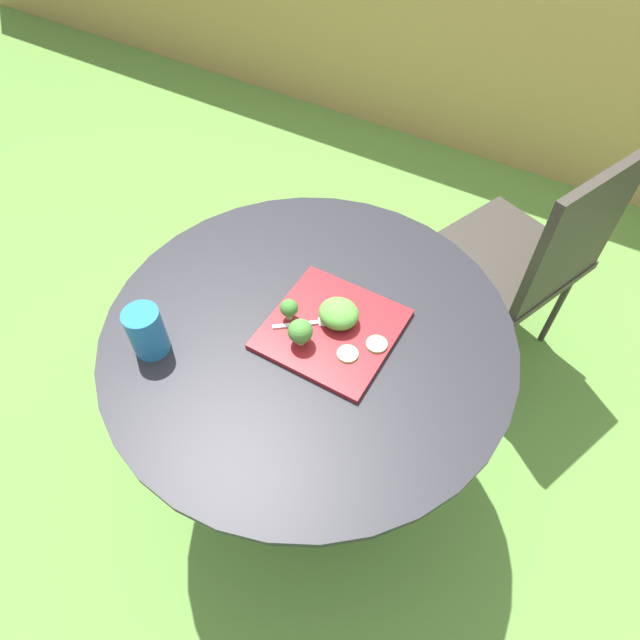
% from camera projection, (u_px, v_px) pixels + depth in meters
% --- Properties ---
extents(ground_plane, '(12.00, 12.00, 0.00)m').
position_uv_depth(ground_plane, '(312.00, 460.00, 1.89)').
color(ground_plane, '#568438').
extents(bamboo_fence, '(8.00, 0.08, 1.24)m').
position_uv_depth(bamboo_fence, '(539.00, 43.00, 2.49)').
color(bamboo_fence, '#9E7F47').
rests_on(bamboo_fence, ground_plane).
extents(patio_table, '(1.00, 1.00, 0.74)m').
position_uv_depth(patio_table, '(310.00, 383.00, 1.50)').
color(patio_table, black).
rests_on(patio_table, ground_plane).
extents(patio_chair, '(0.57, 0.57, 0.90)m').
position_uv_depth(patio_chair, '(534.00, 252.00, 1.78)').
color(patio_chair, '#332D28').
rests_on(patio_chair, ground_plane).
extents(salad_plate, '(0.30, 0.30, 0.01)m').
position_uv_depth(salad_plate, '(332.00, 329.00, 1.31)').
color(salad_plate, maroon).
rests_on(salad_plate, patio_table).
extents(drinking_glass, '(0.08, 0.08, 0.12)m').
position_uv_depth(drinking_glass, '(147.00, 333.00, 1.24)').
color(drinking_glass, '#236BA8').
rests_on(drinking_glass, patio_table).
extents(fork, '(0.13, 0.11, 0.00)m').
position_uv_depth(fork, '(311.00, 323.00, 1.31)').
color(fork, silver).
rests_on(fork, salad_plate).
extents(lettuce_mound, '(0.10, 0.09, 0.06)m').
position_uv_depth(lettuce_mound, '(339.00, 314.00, 1.29)').
color(lettuce_mound, '#519338').
rests_on(lettuce_mound, salad_plate).
extents(broccoli_floret_0, '(0.04, 0.04, 0.06)m').
position_uv_depth(broccoli_floret_0, '(288.00, 310.00, 1.29)').
color(broccoli_floret_0, '#99B770').
rests_on(broccoli_floret_0, salad_plate).
extents(broccoli_floret_1, '(0.06, 0.06, 0.07)m').
position_uv_depth(broccoli_floret_1, '(300.00, 332.00, 1.24)').
color(broccoli_floret_1, '#99B770').
rests_on(broccoli_floret_1, salad_plate).
extents(cucumber_slice_0, '(0.05, 0.05, 0.01)m').
position_uv_depth(cucumber_slice_0, '(348.00, 354.00, 1.25)').
color(cucumber_slice_0, '#8EB766').
rests_on(cucumber_slice_0, salad_plate).
extents(cucumber_slice_1, '(0.05, 0.05, 0.01)m').
position_uv_depth(cucumber_slice_1, '(377.00, 344.00, 1.27)').
color(cucumber_slice_1, '#8EB766').
rests_on(cucumber_slice_1, salad_plate).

